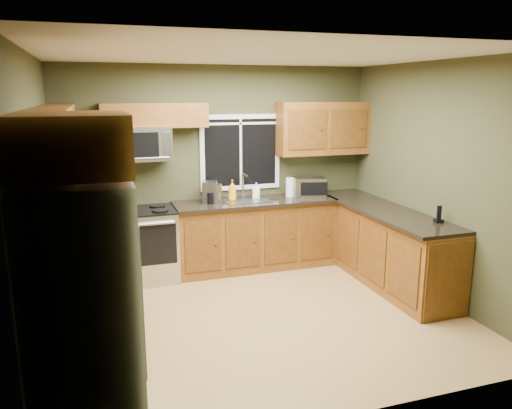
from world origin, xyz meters
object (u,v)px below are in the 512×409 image
coffee_maker (209,193)px  soap_bottle_b (256,190)px  range (146,245)px  kettle (216,191)px  microwave (140,144)px  toaster_oven (309,187)px  paper_towel_roll (290,187)px  soap_bottle_a (232,190)px  soap_bottle_c (210,194)px  refrigerator (84,308)px  cordless_phone (439,217)px

coffee_maker → soap_bottle_b: (0.68, 0.12, -0.03)m
range → kettle: (0.97, 0.18, 0.60)m
soap_bottle_b → range: bearing=-173.6°
range → microwave: microwave is taller
toaster_oven → soap_bottle_b: (-0.72, 0.15, -0.03)m
toaster_oven → paper_towel_roll: 0.27m
kettle → soap_bottle_b: kettle is taller
soap_bottle_a → coffee_maker: bearing=-172.6°
soap_bottle_a → soap_bottle_b: 0.37m
soap_bottle_a → soap_bottle_c: bearing=154.5°
coffee_maker → refrigerator: bearing=-118.5°
microwave → soap_bottle_c: (0.89, 0.09, -0.71)m
paper_towel_roll → range: bearing=-177.4°
refrigerator → kettle: 3.39m
range → soap_bottle_c: soap_bottle_c is taller
coffee_maker → cordless_phone: bearing=-39.2°
soap_bottle_a → soap_bottle_b: size_ratio=1.33×
toaster_oven → soap_bottle_a: soap_bottle_a is taller
microwave → toaster_oven: 2.34m
soap_bottle_b → soap_bottle_c: size_ratio=1.31×
cordless_phone → soap_bottle_c: bearing=137.6°
coffee_maker → paper_towel_roll: bearing=1.7°
refrigerator → soap_bottle_a: bearing=57.1°
range → coffee_maker: (0.85, 0.06, 0.60)m
toaster_oven → refrigerator: bearing=-136.4°
toaster_oven → coffee_maker: coffee_maker is taller
coffee_maker → soap_bottle_b: size_ratio=1.36×
coffee_maker → soap_bottle_b: coffee_maker is taller
coffee_maker → soap_bottle_b: 0.69m
range → soap_bottle_c: bearing=14.5°
refrigerator → soap_bottle_b: 3.69m
microwave → range: bearing=-90.0°
cordless_phone → soap_bottle_a: bearing=135.6°
microwave → coffee_maker: microwave is taller
soap_bottle_b → cordless_phone: 2.42m
refrigerator → range: refrigerator is taller
toaster_oven → cordless_phone: size_ratio=2.61×
refrigerator → kettle: refrigerator is taller
toaster_oven → cordless_phone: (0.78, -1.75, -0.08)m
microwave → soap_bottle_c: microwave is taller
coffee_maker → cordless_phone: size_ratio=1.48×
soap_bottle_b → cordless_phone: bearing=-51.6°
refrigerator → soap_bottle_b: bearing=53.0°
coffee_maker → paper_towel_roll: paper_towel_roll is taller
paper_towel_roll → soap_bottle_a: 0.82m
refrigerator → toaster_oven: size_ratio=3.63×
refrigerator → soap_bottle_c: refrigerator is taller
coffee_maker → soap_bottle_a: size_ratio=1.02×
paper_towel_roll → cordless_phone: (1.04, -1.81, -0.07)m
paper_towel_roll → soap_bottle_b: 0.47m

